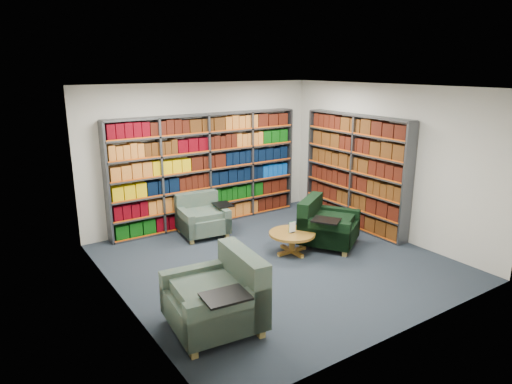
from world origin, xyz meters
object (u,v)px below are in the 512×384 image
chair_teal_left (201,218)px  chair_teal_front (221,299)px  chair_green_right (324,227)px  coffee_table (292,237)px

chair_teal_left → chair_teal_front: (-1.29, -3.04, 0.07)m
chair_green_right → chair_teal_front: bearing=-155.1°
coffee_table → chair_teal_left: bearing=116.5°
chair_green_right → chair_teal_front: 3.15m
chair_teal_left → chair_green_right: bearing=-47.6°
chair_green_right → chair_teal_left: bearing=132.4°
chair_teal_left → coffee_table: size_ratio=1.31×
chair_teal_front → chair_teal_left: bearing=67.1°
chair_teal_left → chair_green_right: 2.33m
chair_teal_left → chair_green_right: chair_green_right is taller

